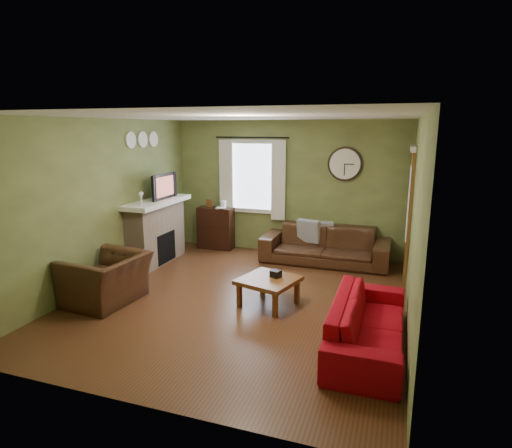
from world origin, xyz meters
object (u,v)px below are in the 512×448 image
(sofa_red, at_px, (368,323))
(armchair, at_px, (107,279))
(coffee_table, at_px, (269,291))
(bookshelf, at_px, (216,228))
(sofa_brown, at_px, (325,245))

(sofa_red, relative_size, armchair, 1.86)
(sofa_red, bearing_deg, coffee_table, 61.26)
(coffee_table, bearing_deg, bookshelf, 127.97)
(bookshelf, xyz_separation_m, armchair, (-0.32, -3.09, -0.09))
(armchair, bearing_deg, bookshelf, 178.58)
(sofa_red, xyz_separation_m, armchair, (-3.64, 0.12, 0.06))
(armchair, relative_size, coffee_table, 1.45)
(sofa_brown, relative_size, armchair, 2.17)
(bookshelf, xyz_separation_m, sofa_red, (3.32, -3.21, -0.14))
(bookshelf, distance_m, armchair, 3.10)
(sofa_red, distance_m, coffee_table, 1.62)
(bookshelf, distance_m, coffee_table, 3.09)
(sofa_brown, distance_m, armchair, 3.87)
(armchair, bearing_deg, sofa_red, 92.59)
(armchair, height_order, coffee_table, armchair)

